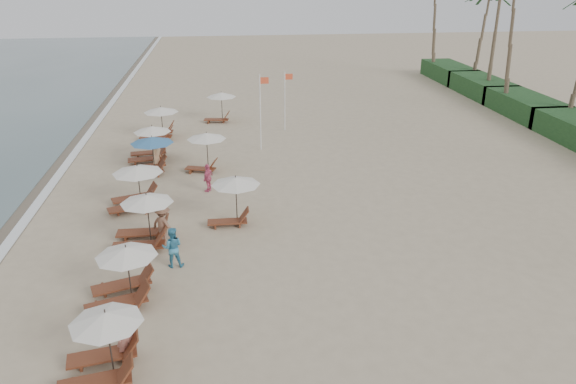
{
  "coord_description": "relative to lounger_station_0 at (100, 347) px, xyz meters",
  "views": [
    {
      "loc": [
        -1.99,
        -17.56,
        10.92
      ],
      "look_at": [
        1.0,
        5.53,
        1.3
      ],
      "focal_mm": 34.01,
      "sensor_mm": 36.0,
      "label": 1
    }
  ],
  "objects": [
    {
      "name": "beachgoer_far_b",
      "position": [
        -0.12,
        17.93,
        -0.16
      ],
      "size": [
        0.74,
        0.93,
        1.67
      ],
      "primitive_type": "imported",
      "rotation": [
        0.0,
        0.0,
        1.28
      ],
      "color": "tan",
      "rests_on": "ground"
    },
    {
      "name": "inland_station_0",
      "position": [
        4.07,
        9.64,
        0.46
      ],
      "size": [
        2.54,
        2.24,
        2.22
      ],
      "color": "brown",
      "rests_on": "ground"
    },
    {
      "name": "beachgoer_mid_a",
      "position": [
        1.59,
        6.1,
        -0.17
      ],
      "size": [
        0.82,
        0.64,
        1.66
      ],
      "primitive_type": "imported",
      "rotation": [
        0.0,
        0.0,
        3.12
      ],
      "color": "teal",
      "rests_on": "ground"
    },
    {
      "name": "lounger_station_3",
      "position": [
        -0.62,
        12.11,
        0.07
      ],
      "size": [
        2.83,
        2.63,
        2.14
      ],
      "color": "brown",
      "rests_on": "ground"
    },
    {
      "name": "flag_pole_far",
      "position": [
        8.36,
        24.8,
        1.37
      ],
      "size": [
        0.59,
        0.08,
        4.25
      ],
      "color": "silver",
      "rests_on": "ground"
    },
    {
      "name": "lounger_station_4",
      "position": [
        -0.37,
        16.95,
        0.16
      ],
      "size": [
        2.66,
        2.43,
        2.13
      ],
      "color": "brown",
      "rests_on": "ground"
    },
    {
      "name": "flag_pole_near",
      "position": [
        6.26,
        20.41,
        1.69
      ],
      "size": [
        0.6,
        0.08,
        4.86
      ],
      "color": "silver",
      "rests_on": "ground"
    },
    {
      "name": "lounger_station_6",
      "position": [
        -0.53,
        23.94,
        0.04
      ],
      "size": [
        2.78,
        2.35,
        2.17
      ],
      "color": "brown",
      "rests_on": "ground"
    },
    {
      "name": "wet_sand_band",
      "position": [
        -6.87,
        14.45,
        -0.99
      ],
      "size": [
        3.2,
        140.0,
        0.01
      ],
      "primitive_type": "cube",
      "color": "#6B5E4C",
      "rests_on": "ground"
    },
    {
      "name": "inland_station_1",
      "position": [
        2.73,
        16.93,
        0.5
      ],
      "size": [
        2.54,
        2.24,
        2.22
      ],
      "color": "brown",
      "rests_on": "ground"
    },
    {
      "name": "lounger_station_0",
      "position": [
        0.0,
        0.0,
        0.0
      ],
      "size": [
        2.56,
        2.19,
        2.15
      ],
      "color": "brown",
      "rests_on": "ground"
    },
    {
      "name": "lounger_station_2",
      "position": [
        0.22,
        8.08,
        0.03
      ],
      "size": [
        2.7,
        2.2,
        2.27
      ],
      "color": "brown",
      "rests_on": "ground"
    },
    {
      "name": "inland_station_2",
      "position": [
        3.71,
        27.72,
        0.44
      ],
      "size": [
        2.62,
        2.24,
        2.22
      ],
      "color": "brown",
      "rests_on": "ground"
    },
    {
      "name": "ground",
      "position": [
        5.63,
        4.45,
        -1.0
      ],
      "size": [
        160.0,
        160.0,
        0.0
      ],
      "primitive_type": "plane",
      "color": "tan",
      "rests_on": "ground"
    },
    {
      "name": "lounger_station_1",
      "position": [
        -0.02,
        3.89,
        -0.02
      ],
      "size": [
        2.67,
        2.58,
        2.1
      ],
      "color": "brown",
      "rests_on": "ground"
    },
    {
      "name": "foam_line",
      "position": [
        -5.57,
        14.45,
        -0.98
      ],
      "size": [
        0.5,
        140.0,
        0.02
      ],
      "primitive_type": "cube",
      "color": "white",
      "rests_on": "ground"
    },
    {
      "name": "lounger_station_5",
      "position": [
        -0.67,
        19.25,
        -0.01
      ],
      "size": [
        2.76,
        2.28,
        2.13
      ],
      "color": "brown",
      "rests_on": "ground"
    },
    {
      "name": "beachgoer_mid_b",
      "position": [
        1.09,
        8.03,
        -0.1
      ],
      "size": [
        1.33,
        1.23,
        1.8
      ],
      "primitive_type": "imported",
      "rotation": [
        0.0,
        0.0,
        2.49
      ],
      "color": "brown",
      "rests_on": "ground"
    },
    {
      "name": "beachgoer_near",
      "position": [
        0.59,
        0.69,
        -0.11
      ],
      "size": [
        0.77,
        0.71,
        1.77
      ],
      "primitive_type": "imported",
      "rotation": [
        0.0,
        0.0,
        0.59
      ],
      "color": "#BA7465",
      "rests_on": "ground"
    },
    {
      "name": "beachgoer_far_a",
      "position": [
        2.91,
        13.77,
        -0.24
      ],
      "size": [
        0.73,
        0.96,
        1.51
      ],
      "primitive_type": "imported",
      "rotation": [
        0.0,
        0.0,
        4.23
      ],
      "color": "#CE5277",
      "rests_on": "ground"
    }
  ]
}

